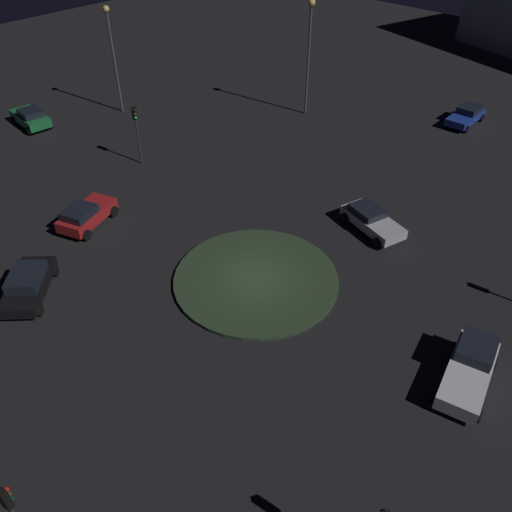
{
  "coord_description": "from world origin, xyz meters",
  "views": [
    {
      "loc": [
        -16.06,
        -14.77,
        19.01
      ],
      "look_at": [
        0.0,
        0.0,
        1.69
      ],
      "focal_mm": 37.22,
      "sensor_mm": 36.0,
      "label": 1
    }
  ],
  "objects_px": {
    "car_black": "(28,284)",
    "car_silver": "(372,220)",
    "traffic_light_north": "(136,124)",
    "streetlamp_north": "(112,45)",
    "car_green": "(31,117)",
    "car_white": "(470,369)",
    "car_blue": "(466,115)",
    "streetlamp_northeast": "(310,39)",
    "traffic_light_west_near": "(13,511)",
    "car_red": "(86,215)"
  },
  "relations": [
    {
      "from": "traffic_light_north",
      "to": "streetlamp_north",
      "type": "height_order",
      "value": "streetlamp_north"
    },
    {
      "from": "car_white",
      "to": "traffic_light_north",
      "type": "distance_m",
      "value": 26.87
    },
    {
      "from": "car_black",
      "to": "car_green",
      "type": "relative_size",
      "value": 1.03
    },
    {
      "from": "car_silver",
      "to": "traffic_light_north",
      "type": "distance_m",
      "value": 17.8
    },
    {
      "from": "car_white",
      "to": "streetlamp_north",
      "type": "relative_size",
      "value": 0.54
    },
    {
      "from": "car_black",
      "to": "car_red",
      "type": "xyz_separation_m",
      "value": [
        5.62,
        3.23,
        0.06
      ]
    },
    {
      "from": "car_white",
      "to": "streetlamp_northeast",
      "type": "height_order",
      "value": "streetlamp_northeast"
    },
    {
      "from": "car_black",
      "to": "streetlamp_northeast",
      "type": "distance_m",
      "value": 28.95
    },
    {
      "from": "car_blue",
      "to": "car_red",
      "type": "bearing_deg",
      "value": -20.12
    },
    {
      "from": "car_black",
      "to": "car_silver",
      "type": "xyz_separation_m",
      "value": [
        17.13,
        -9.93,
        -0.02
      ]
    },
    {
      "from": "car_red",
      "to": "traffic_light_west_near",
      "type": "height_order",
      "value": "traffic_light_west_near"
    },
    {
      "from": "car_green",
      "to": "car_silver",
      "type": "bearing_deg",
      "value": -162.46
    },
    {
      "from": "car_black",
      "to": "traffic_light_north",
      "type": "bearing_deg",
      "value": -15.58
    },
    {
      "from": "car_black",
      "to": "streetlamp_north",
      "type": "height_order",
      "value": "streetlamp_north"
    },
    {
      "from": "car_red",
      "to": "traffic_light_west_near",
      "type": "distance_m",
      "value": 19.64
    },
    {
      "from": "car_red",
      "to": "streetlamp_northeast",
      "type": "bearing_deg",
      "value": -17.58
    },
    {
      "from": "car_white",
      "to": "streetlamp_north",
      "type": "height_order",
      "value": "streetlamp_north"
    },
    {
      "from": "car_blue",
      "to": "car_black",
      "type": "bearing_deg",
      "value": -12.35
    },
    {
      "from": "traffic_light_north",
      "to": "streetlamp_north",
      "type": "relative_size",
      "value": 0.5
    },
    {
      "from": "car_blue",
      "to": "streetlamp_north",
      "type": "xyz_separation_m",
      "value": [
        -17.97,
        23.32,
        4.9
      ]
    },
    {
      "from": "car_red",
      "to": "traffic_light_west_near",
      "type": "xyz_separation_m",
      "value": [
        -12.08,
        -15.32,
        2.22
      ]
    },
    {
      "from": "car_black",
      "to": "streetlamp_north",
      "type": "bearing_deg",
      "value": -2.47
    },
    {
      "from": "car_blue",
      "to": "traffic_light_west_near",
      "type": "height_order",
      "value": "traffic_light_west_near"
    },
    {
      "from": "car_black",
      "to": "streetlamp_northeast",
      "type": "height_order",
      "value": "streetlamp_northeast"
    },
    {
      "from": "car_silver",
      "to": "traffic_light_north",
      "type": "height_order",
      "value": "traffic_light_north"
    },
    {
      "from": "car_green",
      "to": "traffic_light_west_near",
      "type": "distance_m",
      "value": 35.55
    },
    {
      "from": "car_green",
      "to": "traffic_light_north",
      "type": "height_order",
      "value": "traffic_light_north"
    },
    {
      "from": "car_blue",
      "to": "traffic_light_north",
      "type": "bearing_deg",
      "value": -33.28
    },
    {
      "from": "car_silver",
      "to": "streetlamp_north",
      "type": "bearing_deg",
      "value": -164.37
    },
    {
      "from": "car_red",
      "to": "traffic_light_north",
      "type": "height_order",
      "value": "traffic_light_north"
    },
    {
      "from": "streetlamp_northeast",
      "to": "traffic_light_west_near",
      "type": "bearing_deg",
      "value": -155.18
    },
    {
      "from": "car_black",
      "to": "traffic_light_north",
      "type": "xyz_separation_m",
      "value": [
        12.87,
        7.19,
        2.32
      ]
    },
    {
      "from": "streetlamp_north",
      "to": "traffic_light_north",
      "type": "bearing_deg",
      "value": -118.25
    },
    {
      "from": "car_black",
      "to": "streetlamp_north",
      "type": "relative_size",
      "value": 0.5
    },
    {
      "from": "car_black",
      "to": "traffic_light_north",
      "type": "distance_m",
      "value": 14.92
    },
    {
      "from": "car_white",
      "to": "car_red",
      "type": "height_order",
      "value": "car_white"
    },
    {
      "from": "car_green",
      "to": "streetlamp_northeast",
      "type": "xyz_separation_m",
      "value": [
        17.48,
        -15.06,
        5.46
      ]
    },
    {
      "from": "car_silver",
      "to": "streetlamp_northeast",
      "type": "distance_m",
      "value": 18.55
    },
    {
      "from": "car_white",
      "to": "car_silver",
      "type": "relative_size",
      "value": 1.04
    },
    {
      "from": "car_silver",
      "to": "streetlamp_northeast",
      "type": "height_order",
      "value": "streetlamp_northeast"
    },
    {
      "from": "car_silver",
      "to": "traffic_light_north",
      "type": "bearing_deg",
      "value": -149.32
    },
    {
      "from": "car_green",
      "to": "streetlamp_northeast",
      "type": "relative_size",
      "value": 0.46
    },
    {
      "from": "car_green",
      "to": "car_red",
      "type": "bearing_deg",
      "value": 167.17
    },
    {
      "from": "car_black",
      "to": "car_blue",
      "type": "distance_m",
      "value": 36.33
    },
    {
      "from": "traffic_light_west_near",
      "to": "streetlamp_north",
      "type": "relative_size",
      "value": 0.49
    },
    {
      "from": "car_green",
      "to": "traffic_light_north",
      "type": "bearing_deg",
      "value": -164.49
    },
    {
      "from": "car_black",
      "to": "car_blue",
      "type": "height_order",
      "value": "car_black"
    },
    {
      "from": "car_black",
      "to": "car_green",
      "type": "bearing_deg",
      "value": 15.88
    },
    {
      "from": "car_red",
      "to": "traffic_light_north",
      "type": "distance_m",
      "value": 8.57
    },
    {
      "from": "car_blue",
      "to": "traffic_light_north",
      "type": "height_order",
      "value": "traffic_light_north"
    }
  ]
}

